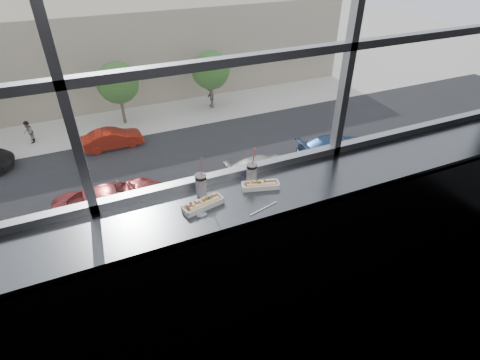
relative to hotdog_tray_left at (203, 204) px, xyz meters
name	(u,v)px	position (x,y,z in m)	size (l,w,h in m)	color
wall_back_lower	(229,230)	(0.30, 0.28, -0.58)	(6.00, 6.00, 0.00)	black
window_glass	(223,11)	(0.30, 0.30, 1.17)	(6.00, 6.00, 0.00)	silver
window_mullions	(224,12)	(0.30, 0.28, 1.17)	(6.00, 0.08, 2.40)	gray
counter	(242,200)	(0.30, 0.00, -0.06)	(6.00, 0.55, 0.06)	#56585C
counter_fascia	(256,273)	(0.30, -0.25, -0.58)	(6.00, 0.04, 1.04)	#56585C
hotdog_tray_left	(203,204)	(0.00, 0.00, 0.00)	(0.31, 0.16, 0.07)	white
hotdog_tray_right	(261,185)	(0.47, 0.05, 0.00)	(0.29, 0.16, 0.07)	white
soda_cup_left	(201,184)	(0.04, 0.15, 0.06)	(0.09, 0.09, 0.32)	white
soda_cup_right	(252,172)	(0.44, 0.14, 0.06)	(0.09, 0.09, 0.31)	white
loose_straw	(264,208)	(0.38, -0.19, -0.03)	(0.01, 0.01, 0.24)	white
wrapper	(202,215)	(-0.04, -0.09, -0.02)	(0.09, 0.06, 0.02)	silver
plaza_ground	(85,72)	(0.30, 43.78, -12.13)	(120.00, 120.00, 0.00)	beige
plaza_near	(167,339)	(0.30, 7.28, -12.11)	(50.00, 14.00, 0.04)	beige
street_asphalt	(117,176)	(0.30, 20.28, -12.10)	(80.00, 10.00, 0.06)	black
far_sidewalk	(102,127)	(0.30, 28.28, -12.11)	(80.00, 6.00, 0.04)	beige
far_building	(81,48)	(0.30, 38.28, -8.13)	(50.00, 14.00, 8.00)	gray
car_near_d	(262,164)	(9.06, 16.28, -11.14)	(5.59, 2.33, 1.86)	beige
car_far_b	(112,136)	(0.72, 24.28, -11.12)	(5.70, 2.38, 1.90)	#B21604
car_near_e	(338,144)	(14.97, 16.28, -10.95)	(6.70, 2.79, 2.23)	navy
car_near_c	(112,197)	(-0.38, 16.28, -10.91)	(6.95, 2.90, 2.32)	#BA3A3A
pedestrian_d	(211,94)	(10.04, 28.66, -10.94)	(1.02, 0.77, 2.30)	#66605B
pedestrian_a	(28,130)	(-4.93, 27.65, -11.05)	(0.93, 0.70, 2.09)	#66605B
tree_center	(118,83)	(2.20, 28.28, -8.62)	(3.31, 3.31, 5.17)	#47382B
tree_right	(211,70)	(10.02, 28.28, -8.63)	(3.30, 3.30, 5.16)	#47382B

